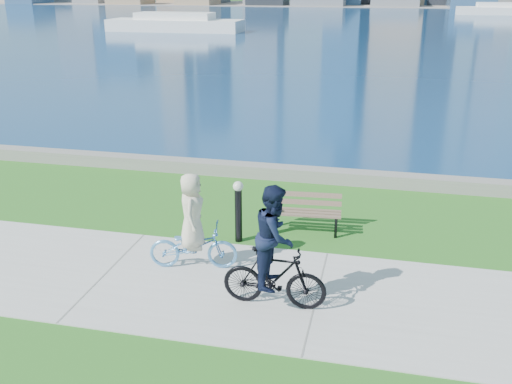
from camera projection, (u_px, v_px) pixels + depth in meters
The scene contains 11 objects.
ground at pixel (316, 298), 9.98m from camera, with size 320.00×320.00×0.00m, color #216019.
concrete_path at pixel (316, 298), 9.98m from camera, with size 80.00×3.50×0.02m, color #AFAEA9.
seawall at pixel (345, 177), 15.59m from camera, with size 90.00×0.50×0.35m, color slate.
bay_water at pixel (385, 22), 75.76m from camera, with size 320.00×131.00×0.01m, color navy.
far_shore at pixel (389, 5), 128.73m from camera, with size 320.00×30.00×0.12m, color gray.
ferry_near at pixel (175, 24), 61.78m from camera, with size 14.61×4.17×1.98m.
ferry_far at pixel (503, 10), 91.51m from camera, with size 14.05×4.01×1.91m.
park_bench at pixel (304, 209), 12.50m from camera, with size 1.66×0.68×0.84m.
bollard_lamp at pixel (238, 207), 11.90m from camera, with size 0.22×0.22×1.35m.
cyclist_woman at pixel (193, 234), 10.78m from camera, with size 0.90×1.77×1.90m.
cyclist_man at pixel (275, 257), 9.41m from camera, with size 0.66×1.77×2.17m.
Camera 1 is at (0.91, -8.72, 5.22)m, focal length 40.00 mm.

